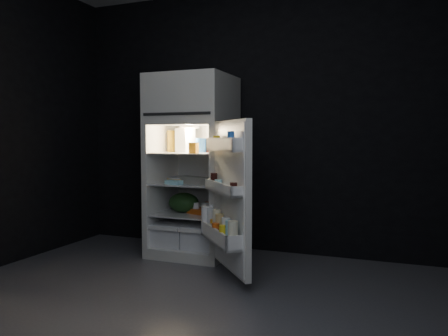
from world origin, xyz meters
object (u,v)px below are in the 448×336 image
at_px(milk_jug, 185,140).
at_px(yogurt_tray, 201,211).
at_px(egg_carton, 193,180).
at_px(refrigerator, 194,159).
at_px(fridge_door, 228,198).

distance_m(milk_jug, yogurt_tray, 0.73).
xyz_separation_m(milk_jug, egg_carton, (0.15, -0.14, -0.38)).
relative_size(milk_jug, egg_carton, 0.75).
distance_m(refrigerator, milk_jug, 0.21).
bearing_deg(egg_carton, refrigerator, 135.80).
bearing_deg(refrigerator, milk_jug, -177.41).
relative_size(refrigerator, yogurt_tray, 6.54).
xyz_separation_m(refrigerator, egg_carton, (0.06, -0.15, -0.19)).
xyz_separation_m(refrigerator, milk_jug, (-0.09, -0.00, 0.19)).
bearing_deg(yogurt_tray, refrigerator, 167.28).
bearing_deg(egg_carton, yogurt_tray, 70.56).
bearing_deg(yogurt_tray, fridge_door, -28.10).
xyz_separation_m(milk_jug, yogurt_tray, (0.21, -0.08, -0.69)).
distance_m(refrigerator, egg_carton, 0.25).
height_order(refrigerator, milk_jug, refrigerator).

